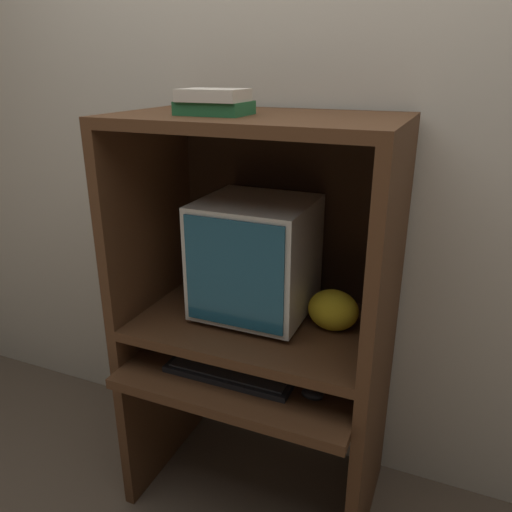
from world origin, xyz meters
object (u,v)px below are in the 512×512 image
keyboard (230,372)px  snack_bag (333,310)px  mouse (313,394)px  crt_monitor (256,257)px  book_stack (214,102)px

keyboard → snack_bag: 0.41m
keyboard → snack_bag: bearing=33.7°
mouse → snack_bag: snack_bag is taller
crt_monitor → keyboard: crt_monitor is taller
keyboard → mouse: bearing=-2.2°
keyboard → snack_bag: (0.30, 0.20, 0.20)m
keyboard → snack_bag: size_ratio=2.60×
crt_monitor → book_stack: (-0.09, -0.11, 0.52)m
keyboard → mouse: mouse is taller
crt_monitor → mouse: 0.50m
snack_bag → mouse: bearing=-90.1°
crt_monitor → mouse: bearing=-36.6°
snack_bag → crt_monitor: bearing=179.1°
mouse → book_stack: size_ratio=0.35×
mouse → snack_bag: 0.29m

